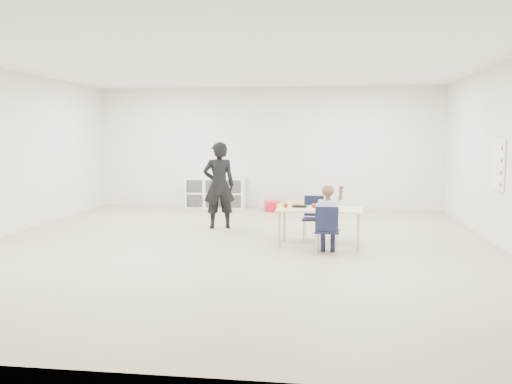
# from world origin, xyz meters

# --- Properties ---
(room) EXTENTS (9.00, 9.02, 2.80)m
(room) POSITION_xyz_m (0.00, 0.00, 1.40)
(room) COLOR #B5AA8B
(room) RESTS_ON ground
(table) EXTENTS (1.32, 0.72, 0.59)m
(table) POSITION_xyz_m (1.30, 0.14, 0.30)
(table) COLOR beige
(table) RESTS_ON ground
(chair_near) EXTENTS (0.36, 0.34, 0.70)m
(chair_near) POSITION_xyz_m (1.41, -0.41, 0.35)
(chair_near) COLOR black
(chair_near) RESTS_ON ground
(chair_far) EXTENTS (0.36, 0.34, 0.70)m
(chair_far) POSITION_xyz_m (1.18, 0.69, 0.35)
(chair_far) COLOR black
(chair_far) RESTS_ON ground
(child) EXTENTS (0.50, 0.50, 1.11)m
(child) POSITION_xyz_m (1.41, -0.41, 0.56)
(child) COLOR #B6CBF6
(child) RESTS_ON chair_near
(lunch_tray_near) EXTENTS (0.23, 0.17, 0.03)m
(lunch_tray_near) POSITION_xyz_m (1.41, 0.20, 0.60)
(lunch_tray_near) COLOR black
(lunch_tray_near) RESTS_ON table
(lunch_tray_far) EXTENTS (0.23, 0.17, 0.03)m
(lunch_tray_far) POSITION_xyz_m (0.98, 0.25, 0.60)
(lunch_tray_far) COLOR black
(lunch_tray_far) RESTS_ON table
(milk_carton) EXTENTS (0.07, 0.07, 0.10)m
(milk_carton) POSITION_xyz_m (1.34, 0.00, 0.64)
(milk_carton) COLOR white
(milk_carton) RESTS_ON table
(bread_roll) EXTENTS (0.09, 0.09, 0.07)m
(bread_roll) POSITION_xyz_m (1.53, 0.03, 0.62)
(bread_roll) COLOR tan
(bread_roll) RESTS_ON table
(apple_near) EXTENTS (0.07, 0.07, 0.07)m
(apple_near) POSITION_xyz_m (1.20, 0.20, 0.62)
(apple_near) COLOR maroon
(apple_near) RESTS_ON table
(apple_far) EXTENTS (0.07, 0.07, 0.07)m
(apple_far) POSITION_xyz_m (0.77, 0.14, 0.62)
(apple_far) COLOR maroon
(apple_far) RESTS_ON table
(cubby_shelf) EXTENTS (1.40, 0.40, 0.70)m
(cubby_shelf) POSITION_xyz_m (-1.20, 4.28, 0.35)
(cubby_shelf) COLOR white
(cubby_shelf) RESTS_ON ground
(rules_poster) EXTENTS (0.02, 0.60, 0.80)m
(rules_poster) POSITION_xyz_m (3.98, 0.60, 1.25)
(rules_poster) COLOR white
(rules_poster) RESTS_ON room
(adult) EXTENTS (0.66, 0.53, 1.57)m
(adult) POSITION_xyz_m (-0.56, 1.58, 0.79)
(adult) COLOR black
(adult) RESTS_ON ground
(bin_red) EXTENTS (0.42, 0.49, 0.21)m
(bin_red) POSITION_xyz_m (0.17, 3.98, 0.11)
(bin_red) COLOR red
(bin_red) RESTS_ON ground
(bin_yellow) EXTENTS (0.36, 0.44, 0.20)m
(bin_yellow) POSITION_xyz_m (0.49, 3.73, 0.10)
(bin_yellow) COLOR yellow
(bin_yellow) RESTS_ON ground
(bin_blue) EXTENTS (0.43, 0.51, 0.22)m
(bin_blue) POSITION_xyz_m (1.29, 3.79, 0.11)
(bin_blue) COLOR #192DBD
(bin_blue) RESTS_ON ground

